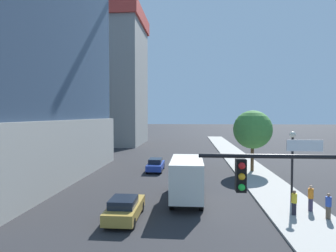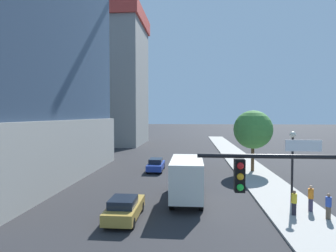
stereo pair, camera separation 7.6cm
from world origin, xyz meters
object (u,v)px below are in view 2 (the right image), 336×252
at_px(traffic_light_pole, 305,195).
at_px(street_lamp, 292,155).
at_px(car_blue, 156,165).
at_px(street_tree, 253,130).
at_px(box_truck, 187,176).
at_px(car_gold, 125,208).
at_px(pedestrian_blue_shirt, 328,206).
at_px(car_red, 189,162).
at_px(pedestrian_yellow_shirt, 294,203).
at_px(construction_building, 112,73).
at_px(pedestrian_orange_shirt, 311,198).

bearing_deg(traffic_light_pole, street_lamp, 72.47).
bearing_deg(car_blue, street_tree, 1.21).
bearing_deg(box_truck, car_blue, 109.37).
relative_size(street_lamp, car_gold, 1.22).
xyz_separation_m(box_truck, pedestrian_blue_shirt, (8.73, -3.61, -0.89)).
height_order(traffic_light_pole, car_red, traffic_light_pole).
distance_m(street_tree, pedestrian_blue_shirt, 15.29).
distance_m(box_truck, pedestrian_yellow_shirt, 7.59).
relative_size(traffic_light_pole, box_truck, 0.75).
xyz_separation_m(construction_building, pedestrian_orange_shirt, (25.94, -43.02, -15.09)).
distance_m(construction_building, street_tree, 40.38).
relative_size(street_tree, car_red, 1.71).
bearing_deg(construction_building, street_tree, -49.90).
bearing_deg(pedestrian_orange_shirt, pedestrian_blue_shirt, -70.27).
distance_m(car_blue, pedestrian_yellow_shirt, 17.57).
bearing_deg(traffic_light_pole, street_tree, 81.79).
height_order(pedestrian_yellow_shirt, pedestrian_orange_shirt, pedestrian_orange_shirt).
bearing_deg(construction_building, pedestrian_blue_shirt, -59.23).
bearing_deg(pedestrian_orange_shirt, box_truck, 164.73).
distance_m(car_red, pedestrian_orange_shirt, 17.30).
relative_size(street_lamp, box_truck, 0.68).
distance_m(street_lamp, car_blue, 16.36).
height_order(car_blue, car_red, car_blue).
bearing_deg(car_blue, construction_building, 114.89).
height_order(street_lamp, car_gold, street_lamp).
bearing_deg(traffic_light_pole, construction_building, 112.17).
relative_size(car_blue, pedestrian_orange_shirt, 2.50).
xyz_separation_m(street_tree, car_red, (-7.29, 1.85, -4.18)).
relative_size(street_lamp, pedestrian_yellow_shirt, 3.29).
relative_size(street_tree, pedestrian_orange_shirt, 3.99).
bearing_deg(street_lamp, car_red, 119.72).
xyz_separation_m(street_tree, car_gold, (-11.11, -15.48, -4.16)).
height_order(traffic_light_pole, pedestrian_yellow_shirt, traffic_light_pole).
xyz_separation_m(street_lamp, pedestrian_yellow_shirt, (-0.76, -2.62, -2.65)).
distance_m(street_lamp, pedestrian_blue_shirt, 4.27).
distance_m(traffic_light_pole, car_gold, 11.53).
distance_m(street_tree, pedestrian_yellow_shirt, 14.70).
distance_m(street_lamp, pedestrian_yellow_shirt, 3.81).
distance_m(traffic_light_pole, street_tree, 23.62).
bearing_deg(pedestrian_orange_shirt, street_lamp, 108.15).
relative_size(car_red, pedestrian_yellow_shirt, 2.57).
bearing_deg(pedestrian_yellow_shirt, box_truck, 156.04).
bearing_deg(street_tree, pedestrian_blue_shirt, -84.40).
bearing_deg(car_blue, pedestrian_yellow_shirt, -52.45).
bearing_deg(construction_building, street_lamp, -58.41).
xyz_separation_m(pedestrian_yellow_shirt, pedestrian_orange_shirt, (1.35, 0.81, 0.09)).
bearing_deg(car_red, street_tree, -14.28).
bearing_deg(pedestrian_yellow_shirt, construction_building, 119.29).
relative_size(traffic_light_pole, car_gold, 1.35).
bearing_deg(street_lamp, street_tree, 91.79).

